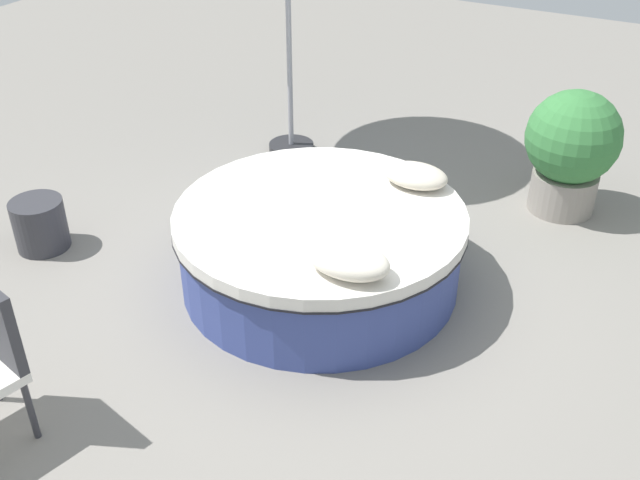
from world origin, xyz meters
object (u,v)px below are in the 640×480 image
planter (571,147)px  side_table (40,224)px  throw_pillow_1 (416,176)px  throw_pillow_0 (348,260)px  round_bed (320,246)px

planter → side_table: planter is taller
throw_pillow_1 → planter: planter is taller
throw_pillow_1 → side_table: (2.60, 1.27, -0.48)m
throw_pillow_0 → side_table: size_ratio=1.32×
round_bed → planter: size_ratio=1.96×
throw_pillow_0 → throw_pillow_1: (0.06, -1.25, -0.02)m
round_bed → throw_pillow_0: (-0.50, 0.58, 0.39)m
round_bed → throw_pillow_1: size_ratio=4.27×
throw_pillow_1 → planter: size_ratio=0.46×
throw_pillow_1 → round_bed: bearing=56.4°
planter → side_table: bearing=36.0°
round_bed → throw_pillow_1: bearing=-123.6°
throw_pillow_0 → side_table: bearing=0.5°
round_bed → throw_pillow_0: 0.86m
round_bed → side_table: size_ratio=5.09×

